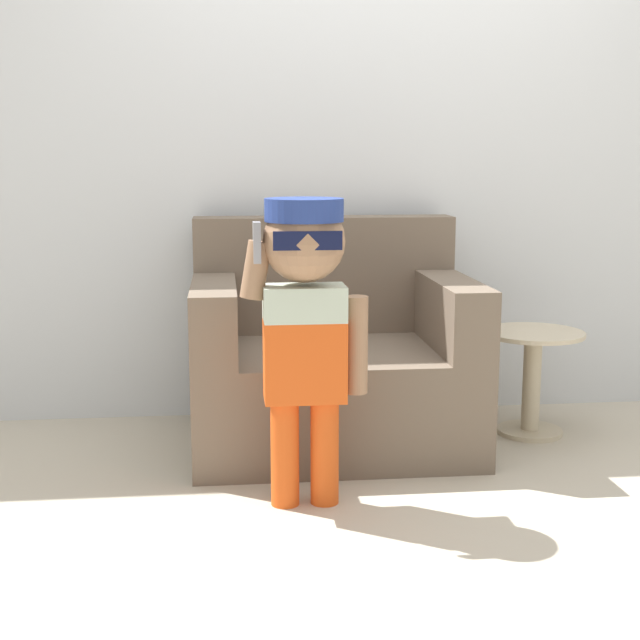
{
  "coord_description": "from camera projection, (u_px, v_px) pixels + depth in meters",
  "views": [
    {
      "loc": [
        -0.68,
        -3.26,
        1.17
      ],
      "look_at": [
        -0.33,
        -0.09,
        0.58
      ],
      "focal_mm": 50.0,
      "sensor_mm": 36.0,
      "label": 1
    }
  ],
  "objects": [
    {
      "name": "person_child",
      "position": [
        305.0,
        304.0,
        2.91
      ],
      "size": [
        0.42,
        0.32,
        1.03
      ],
      "color": "#E05119",
      "rests_on": "ground_plane"
    },
    {
      "name": "armchair",
      "position": [
        331.0,
        363.0,
        3.65
      ],
      "size": [
        1.11,
        0.85,
        0.91
      ],
      "color": "#6B5B4C",
      "rests_on": "ground_plane"
    },
    {
      "name": "side_table",
      "position": [
        532.0,
        372.0,
        3.75
      ],
      "size": [
        0.42,
        0.42,
        0.44
      ],
      "color": "beige",
      "rests_on": "ground_plane"
    },
    {
      "name": "ground_plane",
      "position": [
        402.0,
        459.0,
        3.47
      ],
      "size": [
        10.0,
        10.0,
        0.0
      ],
      "primitive_type": "plane",
      "color": "#BCB29E"
    },
    {
      "name": "wall_back",
      "position": [
        374.0,
        125.0,
        3.95
      ],
      "size": [
        10.0,
        0.05,
        2.6
      ],
      "color": "silver",
      "rests_on": "ground_plane"
    }
  ]
}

